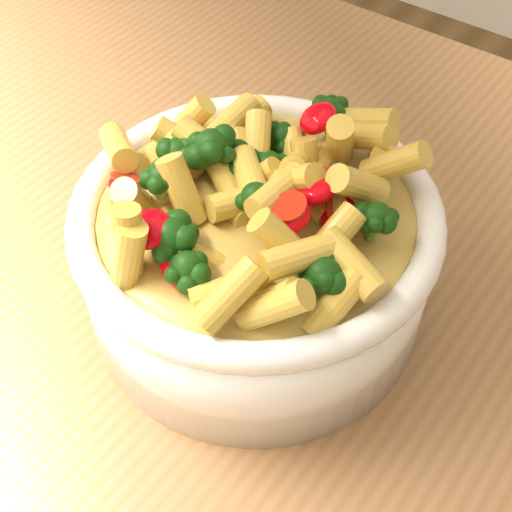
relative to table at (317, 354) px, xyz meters
The scene contains 3 objects.
table is the anchor object (origin of this frame).
serving_bowl 0.17m from the table, 124.24° to the right, with size 0.26×0.26×0.11m.
pasta_salad 0.24m from the table, 124.24° to the right, with size 0.21×0.21×0.05m.
Camera 1 is at (0.18, -0.33, 1.35)m, focal length 50.00 mm.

